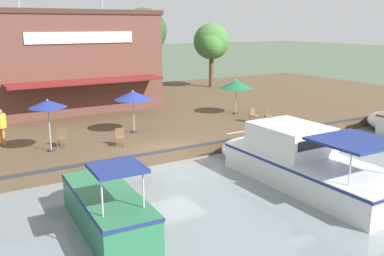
% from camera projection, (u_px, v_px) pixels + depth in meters
% --- Properties ---
extents(ground_plane, '(220.00, 220.00, 0.00)m').
position_uv_depth(ground_plane, '(173.00, 163.00, 20.09)').
color(ground_plane, '#4C5B47').
extents(quay_deck, '(22.00, 56.00, 0.60)m').
position_uv_depth(quay_deck, '(96.00, 115.00, 29.18)').
color(quay_deck, brown).
rests_on(quay_deck, ground).
extents(quay_edge_fender, '(0.20, 50.40, 0.10)m').
position_uv_depth(quay_edge_fender, '(172.00, 150.00, 20.02)').
color(quay_edge_fender, '#2D2D33').
rests_on(quay_edge_fender, quay_deck).
extents(waterfront_restaurant, '(9.32, 11.58, 8.92)m').
position_uv_depth(waterfront_restaurant, '(67.00, 59.00, 30.14)').
color(waterfront_restaurant, brown).
rests_on(waterfront_restaurant, quay_deck).
extents(patio_umbrella_back_row, '(1.71, 1.71, 2.45)m').
position_uv_depth(patio_umbrella_back_row, '(48.00, 104.00, 19.46)').
color(patio_umbrella_back_row, '#B7B7B7').
rests_on(patio_umbrella_back_row, quay_deck).
extents(patio_umbrella_mid_patio_left, '(2.16, 2.16, 2.26)m').
position_uv_depth(patio_umbrella_mid_patio_left, '(236.00, 84.00, 27.91)').
color(patio_umbrella_mid_patio_left, '#B7B7B7').
rests_on(patio_umbrella_mid_patio_left, quay_deck).
extents(patio_umbrella_far_corner, '(2.02, 2.02, 2.32)m').
position_uv_depth(patio_umbrella_far_corner, '(133.00, 95.00, 22.98)').
color(patio_umbrella_far_corner, '#B7B7B7').
rests_on(patio_umbrella_far_corner, quay_deck).
extents(cafe_chair_back_row_seat, '(0.52, 0.52, 0.85)m').
position_uv_depth(cafe_chair_back_row_seat, '(254.00, 114.00, 25.74)').
color(cafe_chair_back_row_seat, brown).
rests_on(cafe_chair_back_row_seat, quay_deck).
extents(cafe_chair_beside_entrance, '(0.55, 0.55, 0.85)m').
position_uv_depth(cafe_chair_beside_entrance, '(120.00, 136.00, 20.76)').
color(cafe_chair_beside_entrance, brown).
rests_on(cafe_chair_beside_entrance, quay_deck).
extents(cafe_chair_facing_river, '(0.57, 0.57, 0.85)m').
position_uv_depth(cafe_chair_facing_river, '(62.00, 137.00, 20.60)').
color(cafe_chair_facing_river, brown).
rests_on(cafe_chair_facing_river, quay_deck).
extents(cafe_chair_far_corner_seat, '(0.58, 0.58, 0.85)m').
position_uv_depth(cafe_chair_far_corner_seat, '(268.00, 115.00, 25.62)').
color(cafe_chair_far_corner_seat, brown).
rests_on(cafe_chair_far_corner_seat, quay_deck).
extents(person_near_entrance, '(0.50, 0.50, 1.77)m').
position_uv_depth(person_near_entrance, '(1.00, 122.00, 20.76)').
color(person_near_entrance, orange).
rests_on(person_near_entrance, quay_deck).
extents(motorboat_far_downstream, '(9.09, 3.11, 2.32)m').
position_uv_depth(motorboat_far_downstream, '(296.00, 160.00, 17.73)').
color(motorboat_far_downstream, silver).
rests_on(motorboat_far_downstream, river_water).
extents(motorboat_fourth_along, '(5.74, 1.97, 2.42)m').
position_uv_depth(motorboat_fourth_along, '(103.00, 203.00, 13.80)').
color(motorboat_fourth_along, '#287047').
rests_on(motorboat_fourth_along, river_water).
extents(tree_behind_restaurant, '(4.27, 4.06, 7.20)m').
position_uv_depth(tree_behind_restaurant, '(143.00, 32.00, 37.86)').
color(tree_behind_restaurant, brown).
rests_on(tree_behind_restaurant, quay_deck).
extents(tree_downstream_bank, '(3.49, 3.32, 5.89)m').
position_uv_depth(tree_downstream_bank, '(211.00, 43.00, 39.23)').
color(tree_downstream_bank, brown).
rests_on(tree_downstream_bank, quay_deck).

